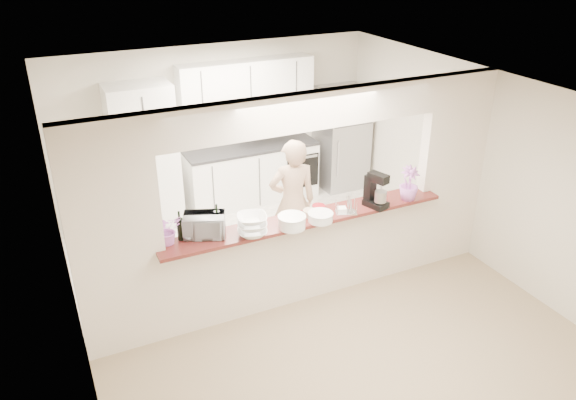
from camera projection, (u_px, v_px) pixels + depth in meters
floor at (303, 296)px, 6.77m from camera, size 6.00×6.00×0.00m
tile_overlay at (254, 238)px, 8.03m from camera, size 5.00×2.90×0.01m
partition at (305, 184)px, 6.13m from camera, size 5.00×0.15×2.50m
bar_counter at (304, 255)px, 6.52m from camera, size 3.40×0.38×1.09m
kitchen_cabinets at (212, 150)px, 8.49m from camera, size 3.15×0.62×2.25m
refrigerator at (342, 138)px, 9.35m from camera, size 0.75×0.70×1.70m
flower_left at (167, 230)px, 5.68m from camera, size 0.33×0.30×0.31m
wine_bottle_a at (180, 229)px, 5.76m from camera, size 0.06×0.06×0.32m
wine_bottle_b at (217, 221)px, 5.91m from camera, size 0.06×0.06×0.32m
toaster_oven at (204, 225)px, 5.84m from camera, size 0.50×0.43×0.24m
serving_bowls at (252, 226)px, 5.84m from camera, size 0.38×0.38×0.23m
plate_stack_a at (292, 222)px, 6.02m from camera, size 0.31×0.31×0.14m
plate_stack_b at (320, 217)px, 6.16m from camera, size 0.28×0.28×0.10m
red_bowl at (319, 208)px, 6.39m from camera, size 0.15×0.15×0.07m
tan_bowl at (310, 213)px, 6.28m from camera, size 0.15×0.15×0.07m
utensil_caddy at (346, 206)px, 6.31m from camera, size 0.27×0.21×0.22m
stand_mixer at (376, 192)px, 6.44m from camera, size 0.25×0.32×0.41m
flower_right at (409, 183)px, 6.59m from camera, size 0.24×0.24×0.41m
person at (293, 203)px, 7.15m from camera, size 0.67×0.50×1.69m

